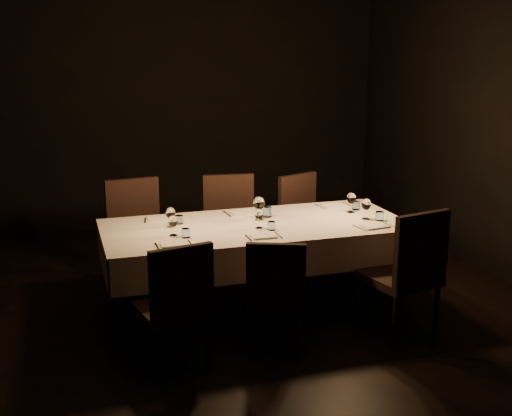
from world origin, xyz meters
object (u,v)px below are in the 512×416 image
object	(u,v)px
chair_far_center	(231,225)
chair_far_left	(137,231)
dining_table	(256,233)
chair_near_left	(176,301)
chair_far_right	(305,219)
chair_near_center	(276,291)
chair_near_right	(408,269)

from	to	relation	value
chair_far_center	chair_far_left	bearing A→B (deg)	-174.61
dining_table	chair_near_left	xyz separation A→B (m)	(-0.84, -0.85, -0.17)
chair_far_left	chair_far_right	world-z (taller)	chair_far_left
chair_far_left	chair_far_center	distance (m)	0.88
chair_near_center	chair_far_left	xyz separation A→B (m)	(-0.79, 1.60, 0.07)
chair_near_left	chair_far_center	size ratio (longest dim) A/B	0.92
chair_near_left	chair_far_right	xyz separation A→B (m)	(1.59, 1.65, 0.02)
chair_near_left	chair_near_right	xyz separation A→B (m)	(1.77, -0.01, 0.05)
chair_near_right	chair_far_right	size ratio (longest dim) A/B	1.06
chair_near_left	chair_far_center	world-z (taller)	chair_far_center
dining_table	chair_far_center	world-z (taller)	chair_far_center
chair_near_center	chair_near_right	bearing A→B (deg)	-161.75
chair_near_center	chair_far_left	distance (m)	1.78
dining_table	chair_near_right	distance (m)	1.28
chair_near_center	chair_far_center	bearing A→B (deg)	-71.60
chair_near_right	chair_far_right	world-z (taller)	chair_near_right
dining_table	chair_near_left	size ratio (longest dim) A/B	2.71
chair_far_center	chair_far_right	distance (m)	0.77
chair_far_left	chair_far_right	size ratio (longest dim) A/B	1.05
dining_table	chair_far_center	distance (m)	0.78
chair_near_center	chair_far_right	distance (m)	1.82
chair_far_left	chair_far_center	world-z (taller)	chair_far_left
chair_near_left	chair_far_right	size ratio (longest dim) A/B	0.96
chair_near_right	chair_far_center	bearing A→B (deg)	-72.05
chair_near_center	chair_near_right	size ratio (longest dim) A/B	0.85
chair_near_left	chair_far_left	bearing A→B (deg)	-100.38
chair_far_left	chair_near_right	bearing A→B (deg)	-48.58
chair_near_right	chair_far_center	size ratio (longest dim) A/B	1.01
chair_far_center	chair_near_center	bearing A→B (deg)	-86.04
chair_near_center	chair_far_center	world-z (taller)	chair_far_center
chair_near_right	chair_far_center	world-z (taller)	chair_near_right
chair_near_center	chair_near_left	bearing A→B (deg)	25.01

